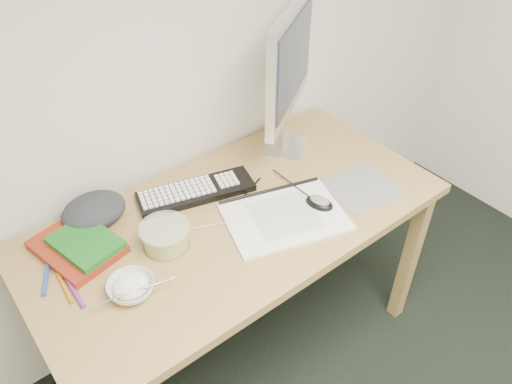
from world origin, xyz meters
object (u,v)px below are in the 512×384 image
rice_bowl (131,288)px  desk (237,232)px  sketchpad (285,216)px  keyboard (196,192)px  monitor (290,66)px

rice_bowl → desk: bearing=10.5°
sketchpad → rice_bowl: (-0.54, 0.03, 0.02)m
keyboard → rice_bowl: (-0.38, -0.25, 0.01)m
monitor → sketchpad: bearing=-165.2°
keyboard → rice_bowl: size_ratio=3.03×
sketchpad → keyboard: size_ratio=0.95×
desk → monitor: size_ratio=2.53×
desk → rice_bowl: size_ratio=10.48×
sketchpad → monitor: size_ratio=0.70×
keyboard → monitor: bearing=18.9°
desk → keyboard: (-0.05, 0.17, 0.09)m
desk → sketchpad: (0.12, -0.11, 0.09)m
desk → rice_bowl: bearing=-169.5°
desk → keyboard: 0.20m
keyboard → monitor: size_ratio=0.73×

